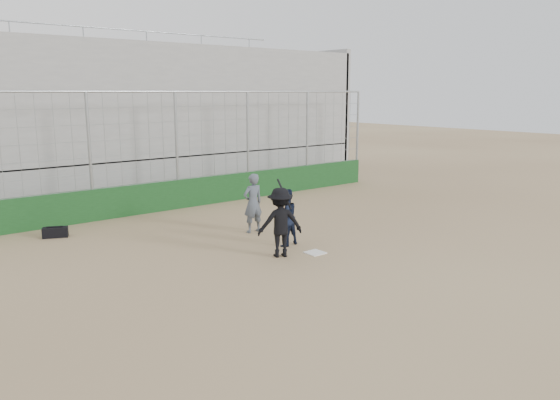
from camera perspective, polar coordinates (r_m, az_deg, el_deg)
ground at (r=13.82m, az=3.68°, el=-5.56°), size 90.00×90.00×0.00m
home_plate at (r=13.82m, az=3.68°, el=-5.51°), size 0.44×0.44×0.02m
backstop at (r=19.20m, az=-10.62°, el=1.96°), size 18.10×0.25×4.04m
bleachers at (r=23.46m, az=-16.67°, el=8.17°), size 20.25×6.70×6.98m
batter_at_plate at (r=13.33m, az=0.02°, el=-2.34°), size 1.27×1.04×1.87m
catcher_crouched at (r=14.32m, az=0.69°, el=-2.81°), size 0.80×0.66×1.04m
umpire at (r=15.66m, az=-2.85°, el=-0.63°), size 0.64×0.43×1.54m
equipment_bag at (r=16.47m, az=-22.43°, el=-3.13°), size 0.72×0.53×0.32m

